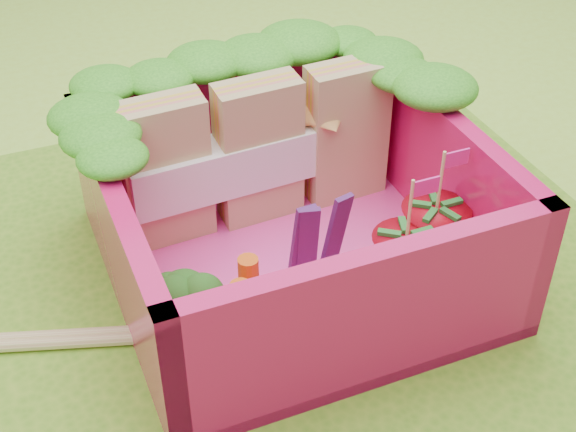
# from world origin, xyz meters

# --- Properties ---
(ground) EXTENTS (14.00, 14.00, 0.00)m
(ground) POSITION_xyz_m (0.00, 0.00, 0.00)
(ground) COLOR #A0CE3A
(ground) RESTS_ON ground
(placemat) EXTENTS (2.60, 2.60, 0.03)m
(placemat) POSITION_xyz_m (0.00, 0.00, 0.01)
(placemat) COLOR #5B9822
(placemat) RESTS_ON ground
(bento_floor) EXTENTS (1.30, 1.30, 0.05)m
(bento_floor) POSITION_xyz_m (0.02, 0.07, 0.06)
(bento_floor) COLOR #FF41A9
(bento_floor) RESTS_ON placemat
(bento_box) EXTENTS (1.30, 1.30, 0.55)m
(bento_box) POSITION_xyz_m (0.02, 0.07, 0.31)
(bento_box) COLOR #D71258
(bento_box) RESTS_ON placemat
(lettuce_ruffle) EXTENTS (1.43, 0.77, 0.11)m
(lettuce_ruffle) POSITION_xyz_m (0.02, 0.51, 0.64)
(lettuce_ruffle) COLOR #247D16
(lettuce_ruffle) RESTS_ON bento_box
(sandwich_stack) EXTENTS (1.07, 0.22, 0.58)m
(sandwich_stack) POSITION_xyz_m (0.03, 0.39, 0.36)
(sandwich_stack) COLOR tan
(sandwich_stack) RESTS_ON bento_floor
(broccoli) EXTENTS (0.31, 0.31, 0.27)m
(broccoli) POSITION_xyz_m (-0.46, -0.19, 0.27)
(broccoli) COLOR #75A34F
(broccoli) RESTS_ON bento_floor
(carrot_sticks) EXTENTS (0.13, 0.16, 0.28)m
(carrot_sticks) POSITION_xyz_m (-0.26, -0.23, 0.22)
(carrot_sticks) COLOR orange
(carrot_sticks) RESTS_ON bento_floor
(purple_wedges) EXTENTS (0.20, 0.05, 0.38)m
(purple_wedges) POSITION_xyz_m (0.05, -0.08, 0.27)
(purple_wedges) COLOR #4E1959
(purple_wedges) RESTS_ON bento_floor
(strawberry_left) EXTENTS (0.24, 0.24, 0.48)m
(strawberry_left) POSITION_xyz_m (0.32, -0.24, 0.21)
(strawberry_left) COLOR red
(strawberry_left) RESTS_ON bento_floor
(strawberry_right) EXTENTS (0.25, 0.25, 0.49)m
(strawberry_right) POSITION_xyz_m (0.49, -0.15, 0.21)
(strawberry_right) COLOR red
(strawberry_right) RESTS_ON bento_floor
(snap_peas) EXTENTS (0.60, 0.55, 0.05)m
(snap_peas) POSITION_xyz_m (0.44, -0.14, 0.11)
(snap_peas) COLOR #52A734
(snap_peas) RESTS_ON bento_floor
(chopsticks) EXTENTS (2.09, 0.71, 0.04)m
(chopsticks) POSITION_xyz_m (-0.98, 0.05, 0.05)
(chopsticks) COLOR tan
(chopsticks) RESTS_ON placemat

